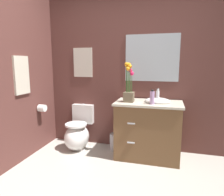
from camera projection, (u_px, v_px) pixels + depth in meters
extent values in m
cube|color=brown|center=(148.00, 71.00, 3.14)|extent=(4.48, 0.05, 2.50)
cube|color=brown|center=(1.00, 73.00, 2.47)|extent=(0.05, 4.49, 2.50)
ellipsoid|color=white|center=(77.00, 137.00, 3.26)|extent=(0.38, 0.48, 0.40)
cube|color=white|center=(78.00, 142.00, 3.33)|extent=(0.22, 0.26, 0.18)
cube|color=white|center=(83.00, 114.00, 3.48)|extent=(0.36, 0.13, 0.32)
cylinder|color=white|center=(76.00, 125.00, 3.21)|extent=(0.34, 0.34, 0.03)
cylinder|color=#B7B7BC|center=(83.00, 104.00, 3.45)|extent=(0.04, 0.04, 0.02)
cube|color=brown|center=(148.00, 131.00, 2.96)|extent=(0.90, 0.52, 0.80)
cube|color=beige|center=(149.00, 103.00, 2.89)|extent=(0.94, 0.56, 0.03)
ellipsoid|color=white|center=(157.00, 101.00, 2.85)|extent=(0.36, 0.26, 0.10)
cylinder|color=#B7B7BC|center=(158.00, 95.00, 2.99)|extent=(0.02, 0.02, 0.18)
cube|color=#B7B7BC|center=(131.00, 124.00, 2.72)|extent=(0.10, 0.02, 0.02)
cube|color=#B7B7BC|center=(131.00, 143.00, 2.77)|extent=(0.10, 0.02, 0.02)
cube|color=brown|center=(129.00, 97.00, 2.89)|extent=(0.14, 0.14, 0.14)
cylinder|color=#386B2D|center=(132.00, 83.00, 2.84)|extent=(0.01, 0.01, 0.26)
sphere|color=#E01E51|center=(132.00, 74.00, 2.82)|extent=(0.06, 0.06, 0.06)
cylinder|color=#386B2D|center=(130.00, 81.00, 2.85)|extent=(0.01, 0.01, 0.31)
sphere|color=#E01E51|center=(130.00, 70.00, 2.83)|extent=(0.06, 0.06, 0.06)
cylinder|color=#386B2D|center=(129.00, 78.00, 2.86)|extent=(0.01, 0.01, 0.39)
sphere|color=orange|center=(129.00, 64.00, 2.82)|extent=(0.06, 0.06, 0.06)
cylinder|color=#386B2D|center=(127.00, 79.00, 2.87)|extent=(0.01, 0.01, 0.38)
sphere|color=orange|center=(127.00, 65.00, 2.83)|extent=(0.06, 0.06, 0.06)
cylinder|color=#386B2D|center=(126.00, 78.00, 2.84)|extent=(0.01, 0.01, 0.39)
sphere|color=orange|center=(127.00, 64.00, 2.81)|extent=(0.06, 0.06, 0.06)
cylinder|color=#386B2D|center=(128.00, 81.00, 2.82)|extent=(0.01, 0.01, 0.33)
sphere|color=orange|center=(128.00, 69.00, 2.79)|extent=(0.06, 0.06, 0.06)
cylinder|color=#386B2D|center=(130.00, 80.00, 2.82)|extent=(0.01, 0.01, 0.36)
sphere|color=orange|center=(130.00, 66.00, 2.79)|extent=(0.06, 0.06, 0.06)
cylinder|color=white|center=(157.00, 97.00, 2.82)|extent=(0.05, 0.05, 0.17)
cylinder|color=silver|center=(158.00, 90.00, 2.80)|extent=(0.03, 0.03, 0.02)
cylinder|color=#B28CBF|center=(152.00, 98.00, 2.72)|extent=(0.06, 0.06, 0.18)
cylinder|color=black|center=(152.00, 90.00, 2.70)|extent=(0.03, 0.03, 0.02)
cylinder|color=#B7B7BC|center=(115.00, 142.00, 3.23)|extent=(0.18, 0.18, 0.26)
torus|color=#B7B7BC|center=(115.00, 134.00, 3.21)|extent=(0.18, 0.18, 0.01)
cube|color=beige|center=(83.00, 63.00, 3.36)|extent=(0.33, 0.01, 0.47)
cube|color=#B2BCC6|center=(152.00, 58.00, 3.06)|extent=(0.80, 0.01, 0.70)
cube|color=beige|center=(22.00, 75.00, 2.77)|extent=(0.03, 0.28, 0.52)
cylinder|color=white|center=(42.00, 108.00, 3.17)|extent=(0.11, 0.11, 0.11)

